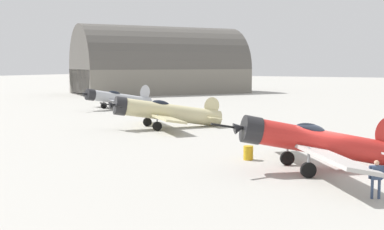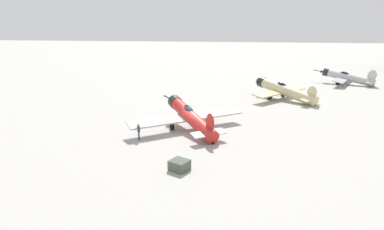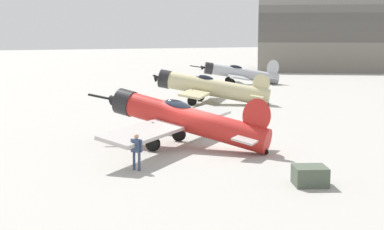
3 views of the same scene
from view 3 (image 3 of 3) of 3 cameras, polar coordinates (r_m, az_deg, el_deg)
The scene contains 8 objects.
ground_plane at distance 30.88m, azimuth -0.00°, elevation -3.31°, with size 400.00×400.00×0.00m, color #A8A59E.
airplane_foreground at distance 30.82m, azimuth -0.85°, elevation -0.42°, with size 9.54×11.19×3.07m.
airplane_mid_apron at distance 50.52m, azimuth 1.76°, elevation 2.74°, with size 9.51×9.44×3.08m.
airplane_far_line at distance 70.33m, azimuth 4.65°, elevation 4.13°, with size 10.63×10.47×3.15m.
ground_crew_mechanic at distance 25.84m, azimuth -5.51°, elevation -3.31°, with size 0.58×0.41×1.66m.
equipment_crate at distance 23.84m, azimuth 11.59°, elevation -5.91°, with size 1.69×1.72×0.78m.
fuel_drum at distance 35.26m, azimuth -2.58°, elevation -1.21°, with size 0.62×0.62×0.84m.
distant_hangar at distance 101.60m, azimuth 15.78°, elevation 6.67°, with size 32.34×36.03×16.81m.
Camera 3 is at (26.70, -14.28, 6.05)m, focal length 53.94 mm.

